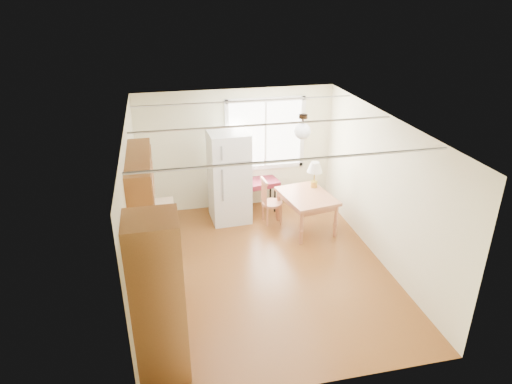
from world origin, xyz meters
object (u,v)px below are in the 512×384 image
object	(u,v)px
dining_table	(307,200)
bench	(246,186)
refrigerator	(229,177)
chair	(268,199)

from	to	relation	value
dining_table	bench	bearing A→B (deg)	124.83
refrigerator	chair	distance (m)	0.87
bench	dining_table	bearing A→B (deg)	-53.93
refrigerator	bench	size ratio (longest dim) A/B	1.27
bench	chair	world-z (taller)	chair
bench	dining_table	world-z (taller)	dining_table
dining_table	chair	bearing A→B (deg)	141.82
dining_table	chair	world-z (taller)	chair
dining_table	chair	size ratio (longest dim) A/B	1.36
bench	chair	bearing A→B (deg)	-72.07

